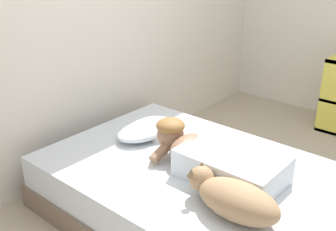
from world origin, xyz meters
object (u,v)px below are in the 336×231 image
(person_lying, at_px, (213,157))
(bed, at_px, (192,192))
(pillow, at_px, (146,129))
(coffee_cup, at_px, (158,136))
(dog, at_px, (233,198))
(cell_phone, at_px, (248,195))

(person_lying, bearing_deg, bed, 102.24)
(pillow, relative_size, coffee_cup, 4.16)
(dog, relative_size, coffee_cup, 4.60)
(person_lying, relative_size, cell_phone, 6.57)
(dog, distance_m, cell_phone, 0.23)
(bed, height_order, coffee_cup, coffee_cup)
(bed, height_order, person_lying, person_lying)
(pillow, height_order, coffee_cup, pillow)
(pillow, bearing_deg, dog, -111.54)
(bed, distance_m, pillow, 0.64)
(pillow, relative_size, cell_phone, 3.71)
(pillow, height_order, person_lying, person_lying)
(person_lying, distance_m, dog, 0.46)
(person_lying, bearing_deg, pillow, 81.38)
(person_lying, xyz_separation_m, coffee_cup, (0.10, 0.57, -0.07))
(person_lying, bearing_deg, coffee_cup, 80.00)
(pillow, distance_m, person_lying, 0.71)
(bed, relative_size, person_lying, 2.22)
(dog, distance_m, coffee_cup, 1.00)
(bed, bearing_deg, cell_phone, -98.03)
(bed, distance_m, cell_phone, 0.50)
(bed, bearing_deg, dog, -119.94)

